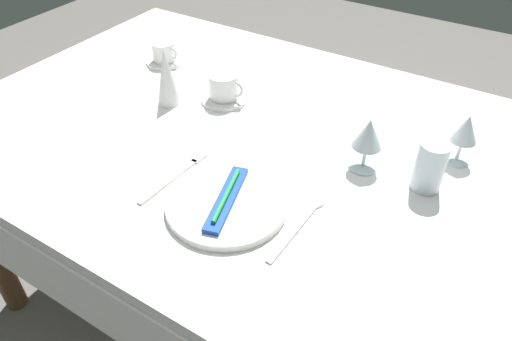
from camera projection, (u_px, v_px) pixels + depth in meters
ground_plane at (272, 313)px, 1.71m from camera, size 6.00×6.00×0.00m
dining_table at (278, 168)px, 1.29m from camera, size 1.80×1.11×0.74m
dinner_plate at (227, 204)px, 1.05m from camera, size 0.27×0.27×0.02m
toothbrush_package at (226, 198)px, 1.04m from camera, size 0.09×0.21×0.02m
fork_outer at (176, 175)px, 1.14m from camera, size 0.03×0.22×0.00m
spoon_soup at (303, 220)px, 1.02m from camera, size 0.03×0.22×0.01m
saucer_left at (224, 99)px, 1.40m from camera, size 0.14×0.14×0.01m
coffee_cup_left at (224, 86)px, 1.38m from camera, size 0.11×0.08×0.07m
saucer_right at (165, 61)px, 1.59m from camera, size 0.12×0.12×0.01m
coffee_cup_right at (164, 52)px, 1.56m from camera, size 0.10×0.07×0.06m
wine_glass_centre at (466, 131)px, 1.13m from camera, size 0.06×0.06×0.13m
wine_glass_left at (368, 136)px, 1.10m from camera, size 0.07×0.07×0.14m
drink_tumbler at (429, 169)px, 1.07m from camera, size 0.07×0.07×0.12m
napkin_folded at (166, 76)px, 1.34m from camera, size 0.07×0.07×0.17m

